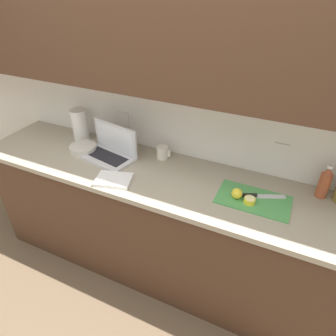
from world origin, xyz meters
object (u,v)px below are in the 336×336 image
Objects in this scene: lemon_half_cut at (250,200)px; bowl_white at (83,149)px; laptop at (110,150)px; knife at (253,195)px; measuring_cup at (162,152)px; paper_towel_roll at (80,125)px; cutting_board at (253,200)px; bottle_green_soda at (325,183)px; lemon_whole_beside at (237,194)px.

bowl_white is (-1.23, 0.08, 0.00)m from lemon_half_cut.
laptop reaches higher than knife.
paper_towel_roll is (-0.70, -0.01, 0.08)m from measuring_cup.
cutting_board is 0.42m from bottle_green_soda.
bottle_green_soda is 1.12× the size of bowl_white.
lemon_whole_beside is 0.33× the size of bowl_white.
paper_towel_roll reaches higher than lemon_whole_beside.
laptop is 2.19× the size of bowl_white.
measuring_cup is at bearing 141.55° from knife.
laptop is 6.50× the size of lemon_half_cut.
paper_towel_roll is (-1.37, 0.24, 0.10)m from lemon_half_cut.
lemon_half_cut is 0.62× the size of measuring_cup.
bowl_white is (-1.15, 0.06, -0.01)m from lemon_whole_beside.
cutting_board is at bearing -148.80° from bottle_green_soda.
cutting_board is 2.16× the size of bowl_white.
measuring_cup is (0.34, 0.14, -0.01)m from laptop.
paper_towel_roll is (-1.73, -0.01, 0.02)m from bottle_green_soda.
laptop is 4.05× the size of measuring_cup.
bottle_green_soda is at bearing 34.56° from lemon_half_cut.
bowl_white reaches higher than cutting_board.
lemon_half_cut is (1.01, -0.10, -0.03)m from laptop.
knife is at bearing 82.52° from lemon_half_cut.
bowl_white is (-1.24, 0.01, 0.01)m from knife.
lemon_whole_beside is at bearing -9.82° from paper_towel_roll.
lemon_half_cut reaches higher than knife.
laptop is at bearing 7.08° from bowl_white.
laptop reaches higher than lemon_half_cut.
lemon_half_cut is (-0.01, -0.07, 0.01)m from knife.
bowl_white is at bearing -163.40° from measuring_cup.
bottle_green_soda is at bearing 3.44° from knife.
lemon_whole_beside is (-0.08, 0.01, 0.01)m from lemon_half_cut.
lemon_half_cut reaches higher than cutting_board.
bottle_green_soda is at bearing 17.27° from laptop.
measuring_cup reaches higher than lemon_half_cut.
laptop is at bearing 174.52° from lemon_whole_beside.
bottle_green_soda is 1.60m from bowl_white.
measuring_cup is at bearing 158.71° from lemon_whole_beside.
cutting_board is 0.05m from lemon_half_cut.
paper_towel_roll reaches higher than bowl_white.
knife is 0.10m from lemon_whole_beside.
bottle_green_soda is (0.44, 0.24, 0.06)m from lemon_whole_beside.
cutting_board is 0.10m from lemon_whole_beside.
bowl_white is at bearing 155.75° from knife.
laptop is 0.39m from paper_towel_roll.
knife is 0.41m from bottle_green_soda.
knife is at bearing 9.14° from laptop.
bowl_white is (-1.59, -0.17, -0.07)m from bottle_green_soda.
cutting_board is 4.01× the size of measuring_cup.
laptop is 1.01m from lemon_half_cut.
lemon_half_cut is 0.27× the size of paper_towel_roll.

